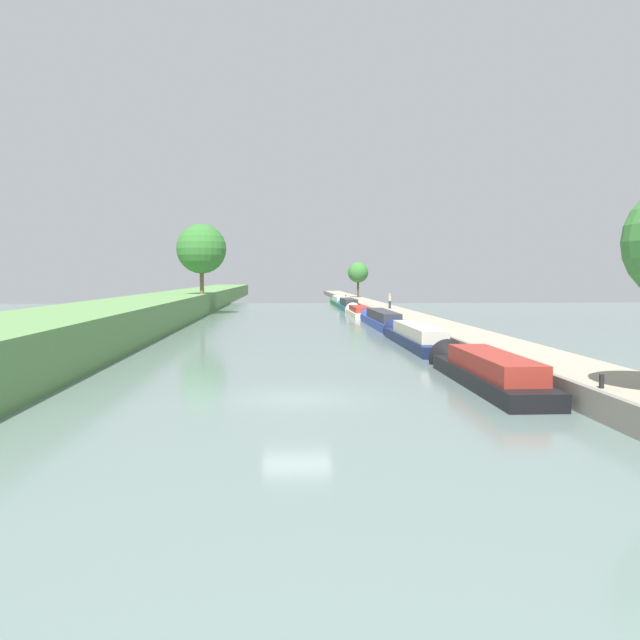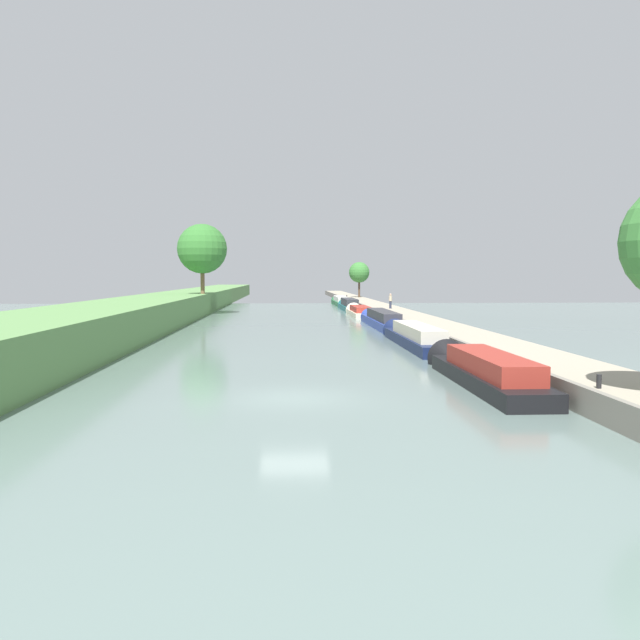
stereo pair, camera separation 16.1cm
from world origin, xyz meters
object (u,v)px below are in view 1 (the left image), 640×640
Objects in this scene: narrowboat_cream at (358,312)px; narrowboat_green at (339,301)px; narrowboat_black at (482,370)px; mooring_bollard_near at (602,381)px; narrowboat_navy at (414,336)px; mooring_bollard_far at (346,296)px; narrowboat_teal at (348,305)px; narrowboat_blue at (381,320)px; person_walking at (390,301)px.

narrowboat_cream is 26.64m from narrowboat_green.
mooring_bollard_near is at bearing -73.00° from narrowboat_black.
narrowboat_green is at bearing 89.93° from narrowboat_navy.
mooring_bollard_near and mooring_bollard_far have the same top height.
mooring_bollard_far is at bearing 90.00° from mooring_bollard_near.
narrowboat_green is (0.07, 56.76, -0.01)m from narrowboat_navy.
narrowboat_cream is 25.48× the size of mooring_bollard_far.
narrowboat_teal reaches higher than narrowboat_black.
narrowboat_teal is 29.43× the size of mooring_bollard_far.
narrowboat_teal is at bearing 91.62° from mooring_bollard_near.
narrowboat_navy is 1.07× the size of narrowboat_teal.
mooring_bollard_near is at bearing -87.39° from narrowboat_blue.
narrowboat_green reaches higher than mooring_bollard_near.
narrowboat_cream is 0.81× the size of narrowboat_green.
narrowboat_teal reaches higher than narrowboat_navy.
narrowboat_blue reaches higher than narrowboat_black.
mooring_bollard_far is at bearing 85.13° from narrowboat_teal.
person_walking is at bearing -83.45° from narrowboat_green.
narrowboat_teal is 7.98× the size of person_walking.
narrowboat_black is 0.81× the size of narrowboat_green.
narrowboat_black reaches higher than mooring_bollard_near.
narrowboat_blue is at bearing 92.61° from mooring_bollard_near.
narrowboat_blue reaches higher than narrowboat_navy.
mooring_bollard_near is 83.87m from mooring_bollard_far.
narrowboat_navy is (0.13, 14.38, 0.02)m from narrowboat_black.
narrowboat_green is (0.10, 14.38, -0.07)m from narrowboat_teal.
narrowboat_cream is 0.87× the size of narrowboat_teal.
narrowboat_navy is 31.39× the size of mooring_bollard_near.
narrowboat_navy is at bearing -89.96° from narrowboat_teal.
narrowboat_cream is at bearing 92.07° from mooring_bollard_near.
mooring_bollard_near is at bearing -88.38° from narrowboat_teal.
person_walking is 3.69× the size of mooring_bollard_near.
narrowboat_green is 31.58× the size of mooring_bollard_near.
narrowboat_blue is at bearing 89.48° from narrowboat_navy.
narrowboat_black is 14.38m from narrowboat_navy.
narrowboat_teal reaches higher than narrowboat_green.
narrowboat_teal reaches higher than mooring_bollard_near.
narrowboat_blue is 1.38× the size of narrowboat_cream.
mooring_bollard_near is (1.78, -62.92, 0.48)m from narrowboat_teal.
person_walking is at bearing -87.47° from mooring_bollard_far.
narrowboat_navy is 14.96m from narrowboat_blue.
narrowboat_blue is at bearing -89.21° from narrowboat_cream.
narrowboat_navy reaches higher than narrowboat_cream.
narrowboat_teal is 21.03m from mooring_bollard_far.
narrowboat_black is 25.60× the size of mooring_bollard_near.
narrowboat_cream is at bearing -93.15° from mooring_bollard_far.
person_walking is (3.28, 28.79, 1.18)m from narrowboat_navy.
person_walking is at bearing -76.31° from narrowboat_teal.
narrowboat_navy is 56.76m from narrowboat_green.
narrowboat_cream is at bearing 158.33° from person_walking.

